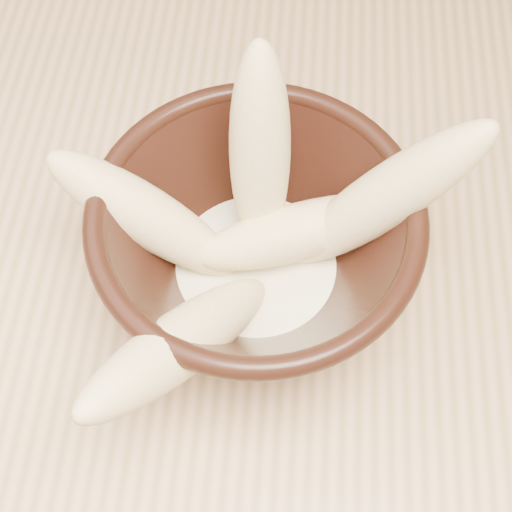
% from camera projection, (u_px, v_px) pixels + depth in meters
% --- Properties ---
extents(table, '(1.20, 0.80, 0.75)m').
position_uv_depth(table, '(261.00, 220.00, 0.63)').
color(table, '#E1AA7C').
rests_on(table, ground).
extents(bowl, '(0.20, 0.20, 0.11)m').
position_uv_depth(bowl, '(256.00, 249.00, 0.45)').
color(bowl, black).
rests_on(bowl, table).
extents(milk_puddle, '(0.11, 0.11, 0.02)m').
position_uv_depth(milk_puddle, '(256.00, 269.00, 0.48)').
color(milk_puddle, beige).
rests_on(milk_puddle, bowl).
extents(banana_upright, '(0.05, 0.09, 0.15)m').
position_uv_depth(banana_upright, '(260.00, 153.00, 0.43)').
color(banana_upright, '#DABD80').
rests_on(banana_upright, bowl).
extents(banana_left, '(0.14, 0.07, 0.11)m').
position_uv_depth(banana_left, '(146.00, 216.00, 0.44)').
color(banana_left, '#DABD80').
rests_on(banana_left, bowl).
extents(banana_right, '(0.14, 0.07, 0.14)m').
position_uv_depth(banana_right, '(385.00, 198.00, 0.43)').
color(banana_right, '#DABD80').
rests_on(banana_right, bowl).
extents(banana_across, '(0.14, 0.08, 0.05)m').
position_uv_depth(banana_across, '(298.00, 232.00, 0.45)').
color(banana_across, '#DABD80').
rests_on(banana_across, bowl).
extents(banana_front, '(0.12, 0.16, 0.12)m').
position_uv_depth(banana_front, '(182.00, 342.00, 0.40)').
color(banana_front, '#DABD80').
rests_on(banana_front, bowl).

